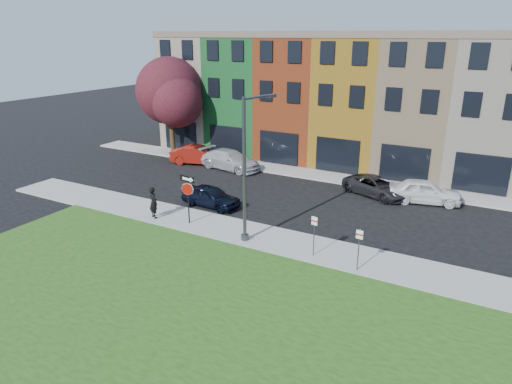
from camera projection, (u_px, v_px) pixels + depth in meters
The scene contains 15 objects.
ground at pixel (223, 259), 22.03m from camera, with size 120.00×120.00×0.00m, color black.
sidewalk_near at pixel (287, 243), 23.57m from camera, with size 40.00×3.00×0.12m, color gray.
sidewalk_far at pixel (295, 172), 35.77m from camera, with size 40.00×2.40×0.12m, color gray.
rowhouse_block at pixel (332, 99), 39.02m from camera, with size 30.00×10.12×10.00m.
stop_sign at pixel (188, 190), 25.28m from camera, with size 1.05×0.16×2.80m.
man at pixel (153, 202), 26.39m from camera, with size 0.81×0.68×1.88m, color black.
sedan_near at pixel (211, 196), 28.56m from camera, with size 4.02×1.85×1.34m, color black.
parked_car_red at pixel (198, 155), 37.87m from camera, with size 4.89×2.90×1.52m, color maroon.
parked_car_silver at pixel (230, 160), 36.42m from camera, with size 5.51×2.80×1.53m, color #B3B4B8.
parked_car_dark at pixel (377, 186), 30.46m from camera, with size 5.10×3.71×1.29m, color black.
parked_car_white at pixel (425, 191), 29.14m from camera, with size 4.79×2.80×1.53m, color white.
street_lamp at pixel (247, 171), 22.76m from camera, with size 0.78×2.55×7.37m.
parking_sign_a at pixel (314, 230), 21.70m from camera, with size 0.32×0.11×2.11m.
parking_sign_b at pixel (359, 244), 20.37m from camera, with size 0.32×0.09×2.05m.
tree_purple at pixel (171, 93), 39.51m from camera, with size 6.95×6.08×8.39m.
Camera 1 is at (10.99, -16.47, 10.31)m, focal length 32.00 mm.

